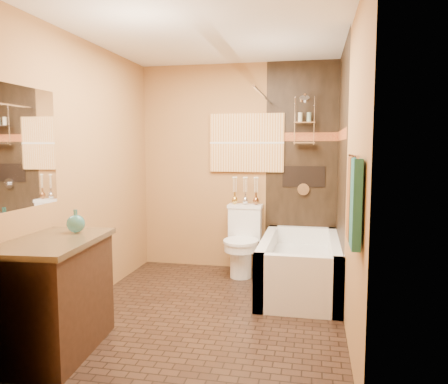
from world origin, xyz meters
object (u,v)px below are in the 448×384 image
(sunset_painting, at_px, (247,143))
(toilet, at_px, (243,240))
(vanity, at_px, (54,296))
(bathtub, at_px, (300,270))

(sunset_painting, bearing_deg, toilet, -90.00)
(sunset_painting, relative_size, vanity, 0.90)
(bathtub, relative_size, vanity, 1.50)
(toilet, height_order, vanity, vanity)
(sunset_painting, distance_m, bathtub, 1.66)
(sunset_painting, bearing_deg, bathtub, -46.60)
(toilet, bearing_deg, vanity, -114.27)
(sunset_painting, xyz_separation_m, vanity, (-1.04, -2.48, -1.13))
(sunset_painting, bearing_deg, vanity, -112.77)
(sunset_painting, height_order, toilet, sunset_painting)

